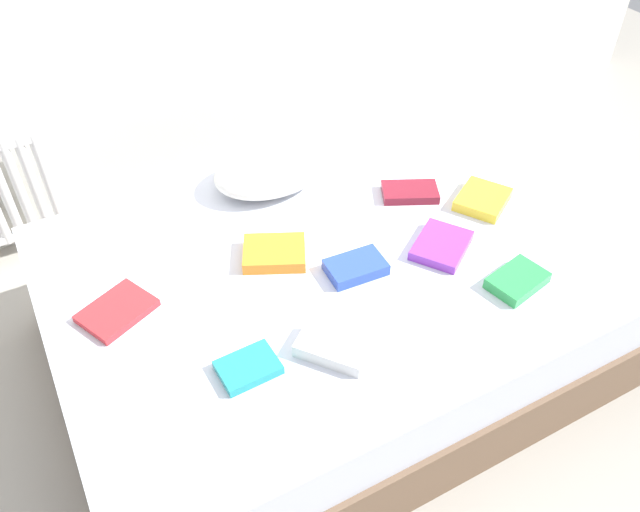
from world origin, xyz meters
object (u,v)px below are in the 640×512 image
textbook_white (333,348)px  textbook_purple (441,245)px  textbook_blue (356,267)px  textbook_maroon (410,192)px  textbook_red (117,311)px  bed (326,308)px  pillow (271,170)px  textbook_yellow (482,199)px  textbook_green (517,281)px  textbook_teal (248,367)px  textbook_orange (274,253)px

textbook_white → textbook_purple: (0.59, 0.24, -0.01)m
textbook_blue → textbook_maroon: 0.51m
textbook_red → textbook_purple: size_ratio=1.01×
bed → textbook_maroon: 0.58m
pillow → textbook_yellow: bearing=-36.9°
textbook_green → textbook_maroon: bearing=81.3°
textbook_teal → textbook_green: 0.97m
textbook_yellow → textbook_teal: (-1.16, -0.33, -0.01)m
bed → textbook_white: 0.51m
pillow → textbook_red: 0.87m
pillow → textbook_orange: 0.46m
textbook_orange → textbook_green: (0.68, -0.52, -0.00)m
textbook_yellow → textbook_white: size_ratio=0.95×
bed → textbook_green: size_ratio=9.96×
textbook_white → textbook_green: (0.71, -0.04, -0.00)m
textbook_blue → textbook_orange: textbook_orange is taller
textbook_orange → textbook_teal: (-0.29, -0.42, -0.01)m
bed → textbook_white: bearing=-116.0°
textbook_blue → textbook_green: size_ratio=1.02×
textbook_purple → textbook_maroon: 0.34m
textbook_green → textbook_purple: 0.30m
pillow → textbook_orange: size_ratio=2.15×
bed → textbook_green: textbook_green is taller
pillow → textbook_purple: 0.77m
bed → textbook_blue: (0.06, -0.10, 0.27)m
pillow → textbook_yellow: pillow is taller
textbook_teal → textbook_maroon: textbook_maroon is taller
textbook_teal → textbook_white: bearing=-15.5°
textbook_blue → textbook_teal: textbook_blue is taller
pillow → textbook_yellow: size_ratio=2.28×
textbook_purple → textbook_blue: bearing=138.0°
textbook_purple → textbook_yellow: bearing=-8.5°
bed → textbook_red: size_ratio=8.82×
textbook_red → textbook_green: textbook_green is taller
textbook_yellow → textbook_teal: bearing=164.1°
textbook_red → textbook_purple: (1.14, -0.25, 0.00)m
textbook_green → textbook_teal: bearing=161.9°
textbook_orange → textbook_blue: bearing=-16.6°
textbook_blue → textbook_purple: bearing=-4.2°
textbook_red → textbook_green: 1.36m
textbook_orange → textbook_maroon: textbook_orange is taller
textbook_red → textbook_teal: 0.51m
textbook_blue → textbook_maroon: size_ratio=0.92×
pillow → textbook_green: (0.50, -0.94, -0.05)m
bed → textbook_maroon: size_ratio=8.95×
textbook_red → textbook_maroon: (1.22, 0.08, 0.00)m
textbook_blue → pillow: bearing=96.8°
textbook_teal → textbook_purple: (0.85, 0.18, 0.00)m
textbook_yellow → textbook_blue: 0.66m
textbook_maroon → textbook_orange: bearing=-147.0°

